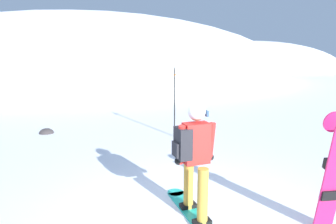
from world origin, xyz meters
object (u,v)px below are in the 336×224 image
Objects in this scene: snowboarder_main at (194,158)px; rock_dark at (47,133)px; piste_marker_near at (175,97)px; spare_snowboard at (333,174)px.

snowboarder_main reaches higher than rock_dark.
piste_marker_near is 4.72× the size of rock_dark.
rock_dark is (-3.85, 0.82, -1.17)m from piste_marker_near.
spare_snowboard is 3.76× the size of rock_dark.
rock_dark is (-3.48, 5.17, -0.92)m from snowboarder_main.
piste_marker_near reaches higher than spare_snowboard.
piste_marker_near is at bearing -11.96° from rock_dark.
snowboarder_main is 4.38m from piste_marker_near.
rock_dark is at bearing 132.17° from spare_snowboard.
piste_marker_near reaches higher than rock_dark.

